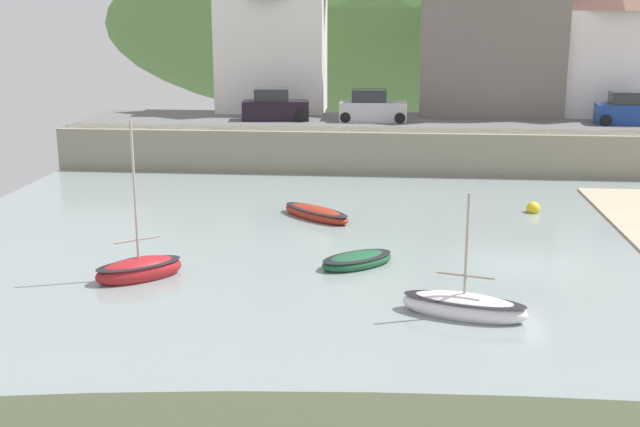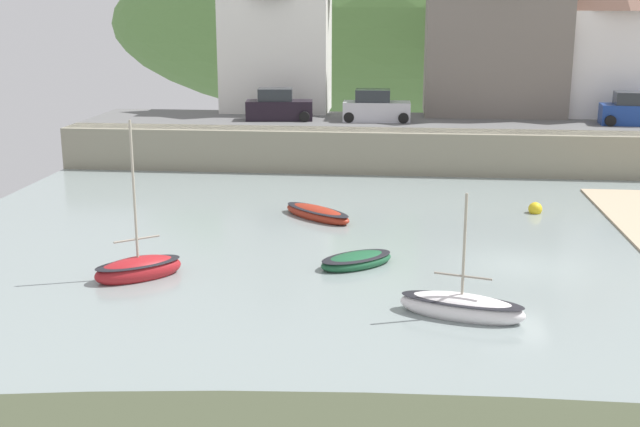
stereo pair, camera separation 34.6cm
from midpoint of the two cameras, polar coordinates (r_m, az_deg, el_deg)
ground at (r=21.81m, az=20.74°, el=-10.93°), size 48.00×41.00×0.61m
quay_seawall at (r=46.90m, az=10.63°, el=4.60°), size 48.00×9.40×2.40m
hillside_backdrop at (r=84.38m, az=12.54°, el=13.08°), size 80.00×44.00×21.91m
waterfront_building_left at (r=54.40m, az=-3.65°, el=12.19°), size 7.38×4.47×9.17m
waterfront_building_centre at (r=54.09m, az=11.91°, el=12.89°), size 9.17×6.03×11.03m
waterfront_building_right at (r=55.43m, az=19.63°, el=11.39°), size 8.58×4.99×9.04m
rowboat_small_beached at (r=25.00m, az=9.82°, el=-6.55°), size 4.06×2.25×4.08m
fishing_boat_green at (r=35.90m, az=-0.56°, el=0.01°), size 3.75×3.52×0.70m
dinghy_open_wooden at (r=28.69m, az=-13.09°, el=-3.90°), size 3.28×2.98×5.76m
sailboat_nearest_shore at (r=29.36m, az=2.32°, el=-3.35°), size 3.19×2.92×0.62m
parked_car_near_slipway at (r=50.14m, az=-3.43°, el=7.58°), size 4.25×2.12×1.95m
parked_car_by_wall at (r=49.61m, az=3.53°, el=7.51°), size 4.14×1.82×1.95m
parked_car_end_of_row at (r=51.53m, az=21.08°, el=6.84°), size 4.22×2.02×1.95m
mooring_buoy at (r=38.16m, az=14.69°, el=0.35°), size 0.63×0.63×0.63m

